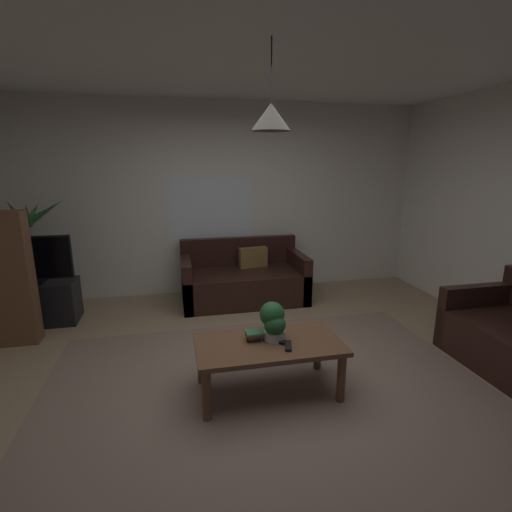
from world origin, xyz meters
TOP-DOWN VIEW (x-y plane):
  - floor at (0.00, 0.00)m, footprint 5.76×5.00m
  - rug at (0.00, -0.20)m, footprint 3.74×2.75m
  - wall_back at (0.00, 2.53)m, footprint 5.88×0.06m
  - ceiling at (0.00, 0.00)m, footprint 5.76×5.00m
  - window_pane at (-0.17, 2.50)m, footprint 1.22×0.01m
  - couch_under_window at (0.20, 2.00)m, footprint 1.66×0.88m
  - coffee_table at (-0.00, -0.19)m, footprint 1.18×0.62m
  - book_on_table_0 at (-0.11, -0.13)m, footprint 0.12×0.10m
  - book_on_table_1 at (-0.11, -0.13)m, footprint 0.13×0.12m
  - book_on_table_2 at (-0.11, -0.13)m, footprint 0.14×0.12m
  - remote_on_table_0 at (0.06, -0.20)m, footprint 0.14×0.15m
  - remote_on_table_1 at (0.13, -0.31)m, footprint 0.09×0.17m
  - potted_plant_on_table at (0.05, -0.15)m, footprint 0.21×0.24m
  - tv_stand at (-2.33, 1.75)m, footprint 0.90×0.44m
  - tv at (-2.33, 1.73)m, footprint 0.90×0.16m
  - potted_palm_corner at (-2.45, 2.15)m, footprint 0.83×0.69m
  - pendant_lamp at (-0.00, -0.19)m, footprint 0.29×0.29m

SIDE VIEW (x-z plane):
  - floor at x=0.00m, z-range -0.02..0.00m
  - rug at x=0.00m, z-range 0.00..0.01m
  - tv_stand at x=-2.33m, z-range 0.00..0.50m
  - couch_under_window at x=0.20m, z-range -0.14..0.68m
  - coffee_table at x=0.00m, z-range 0.16..0.61m
  - remote_on_table_0 at x=0.06m, z-range 0.45..0.47m
  - remote_on_table_1 at x=0.13m, z-range 0.45..0.47m
  - book_on_table_0 at x=-0.11m, z-range 0.45..0.47m
  - book_on_table_1 at x=-0.11m, z-range 0.47..0.50m
  - book_on_table_2 at x=-0.11m, z-range 0.50..0.52m
  - potted_palm_corner at x=-2.45m, z-range -0.12..1.34m
  - potted_plant_on_table at x=0.05m, z-range 0.46..0.77m
  - tv at x=-2.33m, z-range 0.51..1.06m
  - window_pane at x=-0.17m, z-range 0.76..1.66m
  - wall_back at x=0.00m, z-range 0.00..2.69m
  - pendant_lamp at x=0.00m, z-range 1.87..2.48m
  - ceiling at x=0.00m, z-range 2.69..2.71m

